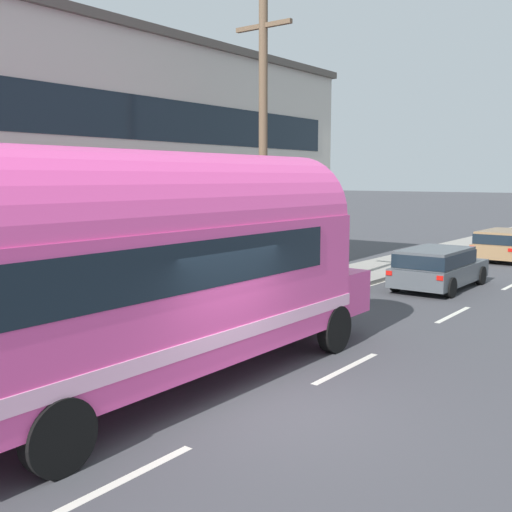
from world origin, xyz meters
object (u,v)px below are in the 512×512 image
Objects in this scene: car_lead at (438,266)px; car_second at (505,243)px; painted_bus at (140,262)px; utility_pole at (263,150)px.

car_lead and car_second have the same top height.
car_lead is at bearing -88.37° from car_second.
utility_pole is at bearing 110.96° from painted_bus.
utility_pole reaches higher than painted_bus.
utility_pole is at bearing -114.71° from car_lead.
utility_pole is 15.36m from car_second.
painted_bus is at bearing -90.49° from car_lead.
car_lead is at bearing 89.51° from painted_bus.
car_second is (-0.14, 21.63, -1.51)m from painted_bus.
utility_pole is 7.54m from car_lead.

